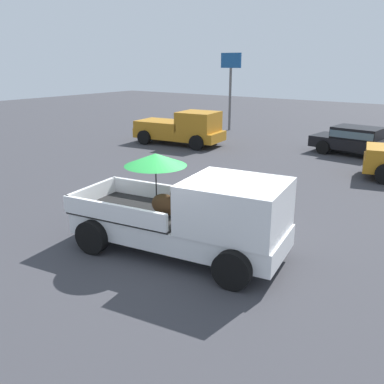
{
  "coord_description": "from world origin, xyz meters",
  "views": [
    {
      "loc": [
        5.52,
        -7.04,
        4.31
      ],
      "look_at": [
        -0.43,
        1.13,
        1.1
      ],
      "focal_mm": 38.77,
      "sensor_mm": 36.0,
      "label": 1
    }
  ],
  "objects": [
    {
      "name": "motel_sign",
      "position": [
        -8.39,
        16.21,
        3.39
      ],
      "size": [
        1.4,
        0.16,
        4.79
      ],
      "color": "#59595B",
      "rests_on": "ground"
    },
    {
      "name": "ground_plane",
      "position": [
        0.0,
        0.0,
        0.0
      ],
      "size": [
        80.0,
        80.0,
        0.0
      ],
      "primitive_type": "plane",
      "color": "#38383D"
    },
    {
      "name": "pickup_truck_main",
      "position": [
        0.45,
        0.07,
        0.99
      ],
      "size": [
        5.28,
        2.88,
        2.31
      ],
      "rotation": [
        0.0,
        0.0,
        0.16
      ],
      "color": "black",
      "rests_on": "ground"
    },
    {
      "name": "pickup_truck_far",
      "position": [
        -7.89,
        10.5,
        0.87
      ],
      "size": [
        4.98,
        2.63,
        1.8
      ],
      "rotation": [
        0.0,
        0.0,
        0.12
      ],
      "color": "black",
      "rests_on": "ground"
    },
    {
      "name": "parked_sedan_near",
      "position": [
        0.45,
        13.34,
        0.74
      ],
      "size": [
        4.46,
        2.31,
        1.33
      ],
      "rotation": [
        0.0,
        0.0,
        -0.1
      ],
      "color": "black",
      "rests_on": "ground"
    }
  ]
}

